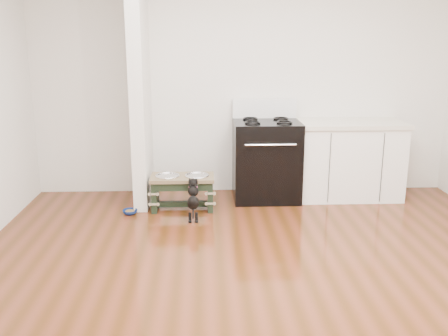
# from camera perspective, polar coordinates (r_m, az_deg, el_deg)

# --- Properties ---
(ground) EXTENTS (5.00, 5.00, 0.00)m
(ground) POSITION_cam_1_polar(r_m,az_deg,el_deg) (3.97, 4.89, -13.13)
(ground) COLOR #46240C
(ground) RESTS_ON ground
(room_shell) EXTENTS (5.00, 5.00, 5.00)m
(room_shell) POSITION_cam_1_polar(r_m,az_deg,el_deg) (3.53, 5.47, 10.87)
(room_shell) COLOR silver
(room_shell) RESTS_ON ground
(partition_wall) EXTENTS (0.15, 0.80, 2.70)m
(partition_wall) POSITION_cam_1_polar(r_m,az_deg,el_deg) (5.65, -9.57, 9.38)
(partition_wall) COLOR silver
(partition_wall) RESTS_ON ground
(oven_range) EXTENTS (0.76, 0.69, 1.14)m
(oven_range) POSITION_cam_1_polar(r_m,az_deg,el_deg) (5.85, 4.84, 1.05)
(oven_range) COLOR black
(oven_range) RESTS_ON ground
(cabinet_run) EXTENTS (1.24, 0.64, 0.91)m
(cabinet_run) POSITION_cam_1_polar(r_m,az_deg,el_deg) (6.08, 14.03, 0.92)
(cabinet_run) COLOR white
(cabinet_run) RESTS_ON ground
(dog_feeder) EXTENTS (0.69, 0.37, 0.40)m
(dog_feeder) POSITION_cam_1_polar(r_m,az_deg,el_deg) (5.51, -4.77, -2.03)
(dog_feeder) COLOR black
(dog_feeder) RESTS_ON ground
(puppy) EXTENTS (0.12, 0.36, 0.42)m
(puppy) POSITION_cam_1_polar(r_m,az_deg,el_deg) (5.22, -3.55, -3.44)
(puppy) COLOR black
(puppy) RESTS_ON ground
(floor_bowl) EXTENTS (0.18, 0.18, 0.05)m
(floor_bowl) POSITION_cam_1_polar(r_m,az_deg,el_deg) (5.51, -10.69, -4.96)
(floor_bowl) COLOR navy
(floor_bowl) RESTS_ON ground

